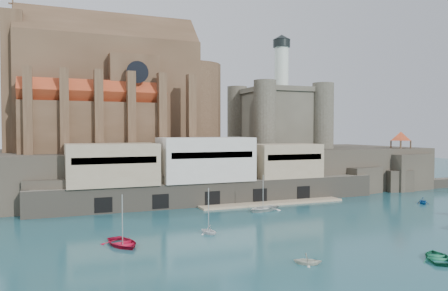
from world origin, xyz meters
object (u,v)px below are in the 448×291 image
boat_0 (123,245)px  church (118,96)px  boat_1 (307,264)px  castle_keep (278,115)px  pavilion (401,137)px

boat_0 → church: bearing=68.7°
boat_0 → boat_1: (17.21, -15.28, 0.00)m
castle_keep → pavilion: bearing=-30.2°
castle_keep → pavilion: size_ratio=4.58×
church → boat_0: 49.83m
castle_keep → boat_1: size_ratio=9.79×
boat_1 → castle_keep: bearing=5.3°
castle_keep → boat_1: (-29.06, -58.74, -18.31)m
boat_1 → pavilion: bearing=-20.0°
pavilion → boat_1: (-54.99, -43.66, -12.73)m
pavilion → boat_1: 71.36m
pavilion → church: bearing=166.5°
castle_keep → boat_0: size_ratio=4.69×
church → castle_keep: bearing=-1.1°
boat_1 → church: bearing=42.2°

